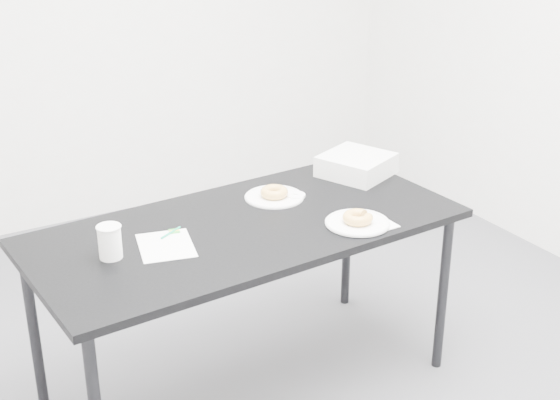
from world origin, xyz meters
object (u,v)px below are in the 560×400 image
coffee_cup (110,242)px  plate_near (358,223)px  scorecard (166,245)px  donut_far (274,192)px  table (246,237)px  pen (171,233)px  donut_near (358,217)px  bakery_box (356,165)px  plate_far (274,197)px

coffee_cup → plate_near: bearing=-13.1°
scorecard → donut_far: bearing=32.1°
table → pen: size_ratio=15.06×
pen → plate_near: size_ratio=0.45×
donut_near → coffee_cup: bearing=166.9°
table → pen: (-0.29, 0.06, 0.06)m
bakery_box → plate_far: bearing=163.3°
pen → plate_far: size_ratio=0.46×
pen → scorecard: bearing=-152.9°
plate_near → plate_far: bearing=110.5°
pen → plate_far: pen is taller
scorecard → plate_near: (0.72, -0.21, 0.01)m
table → donut_far: 0.30m
table → bakery_box: 0.73m
table → donut_far: bearing=33.8°
plate_near → plate_far: 0.43m
scorecard → pen: (0.06, 0.08, 0.00)m
table → plate_near: size_ratio=6.81×
donut_far → donut_near: bearing=-69.5°
table → donut_far: donut_far is taller
donut_far → coffee_cup: bearing=-166.8°
donut_far → bakery_box: bearing=6.0°
plate_far → donut_far: donut_far is taller
donut_near → bakery_box: size_ratio=0.43×
plate_far → donut_far: bearing=180.0°
pen → plate_far: (0.52, 0.11, -0.00)m
table → pen: pen is taller
scorecard → donut_near: bearing=-2.3°
pen → plate_near: bearing=-52.8°
pen → plate_far: 0.53m
pen → coffee_cup: 0.28m
scorecard → bakery_box: 1.06m
table → plate_far: bearing=33.8°
scorecard → plate_near: plate_near is taller
scorecard → coffee_cup: bearing=-169.2°
table → coffee_cup: (-0.55, -0.01, 0.12)m
plate_near → donut_near: donut_near is taller
plate_far → bakery_box: 0.46m
bakery_box → plate_near: bearing=-147.5°
plate_near → donut_far: bearing=110.5°
table → plate_near: bearing=-34.4°
donut_near → coffee_cup: size_ratio=0.96×
donut_far → coffee_cup: (-0.78, -0.18, 0.04)m
table → plate_near: 0.44m
pen → donut_far: bearing=-17.6°
scorecard → bakery_box: bakery_box is taller
plate_far → pen: bearing=-168.1°
donut_near → plate_far: bearing=110.5°
plate_far → donut_far: 0.02m
table → scorecard: 0.35m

